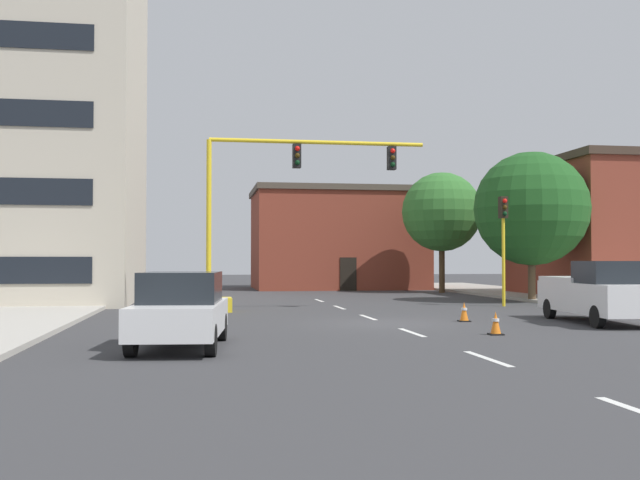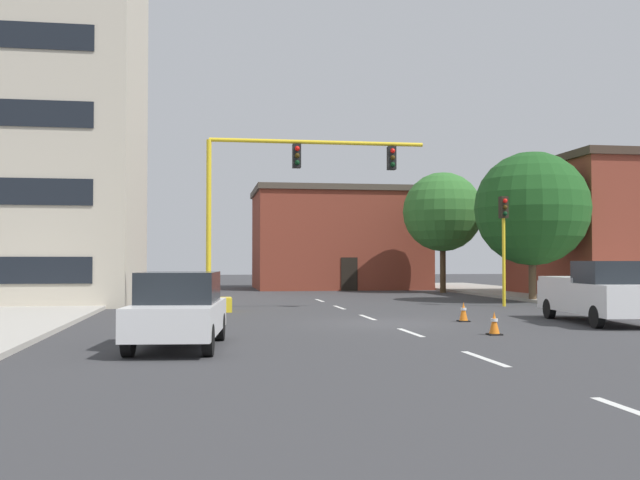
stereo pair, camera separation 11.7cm
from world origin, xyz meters
name	(u,v)px [view 1 (the left image)]	position (x,y,z in m)	size (l,w,h in m)	color
ground_plane	(385,323)	(0.00, 0.00, 0.00)	(160.00, 160.00, 0.00)	#38383A
sidewalk_left	(27,309)	(-12.69, 8.00, 0.07)	(6.00, 56.00, 0.14)	#B2ADA3
sidewalk_right	(615,303)	(12.69, 8.00, 0.07)	(6.00, 56.00, 0.14)	#9E998E
lane_stripe_seg_1	(487,359)	(0.00, -8.50, 0.00)	(0.16, 2.40, 0.01)	silver
lane_stripe_seg_2	(412,332)	(0.00, -3.00, 0.00)	(0.16, 2.40, 0.01)	silver
lane_stripe_seg_3	(368,317)	(0.00, 2.50, 0.00)	(0.16, 2.40, 0.01)	silver
lane_stripe_seg_4	(339,307)	(0.00, 8.00, 0.00)	(0.16, 2.40, 0.01)	silver
lane_stripe_seg_5	(319,300)	(0.00, 13.50, 0.00)	(0.16, 2.40, 0.01)	silver
building_brick_center	(337,239)	(3.72, 28.92, 3.55)	(12.05, 8.62, 7.08)	brown
building_row_right	(628,229)	(17.54, 14.66, 3.75)	(10.47, 10.56, 7.47)	brown
traffic_signal_gantry	(241,254)	(-4.28, 6.19, 2.27)	(9.57, 1.20, 6.83)	yellow
traffic_light_pole_right	(503,226)	(7.24, 7.61, 3.53)	(0.32, 0.47, 4.80)	yellow
tree_right_far	(442,212)	(8.89, 20.97, 5.01)	(4.92, 4.92, 7.48)	#4C3823
tree_right_mid	(531,209)	(9.92, 10.57, 4.50)	(5.51, 5.51, 7.26)	brown
pickup_truck_white	(600,293)	(6.82, -0.96, 0.97)	(2.45, 5.55, 1.99)	white
sedan_white_near_left	(181,309)	(-6.24, -5.64, 0.89)	(2.29, 4.66, 1.74)	white
traffic_cone_roadside_a	(464,312)	(2.72, 0.25, 0.31)	(0.36, 0.36, 0.64)	black
traffic_cone_roadside_b	(496,324)	(2.05, -3.99, 0.31)	(0.36, 0.36, 0.63)	black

